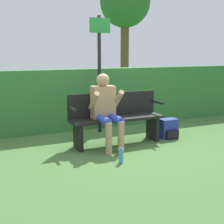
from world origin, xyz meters
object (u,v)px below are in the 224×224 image
(water_bottle, at_px, (121,156))
(signpost, at_px, (100,66))
(person_seated, at_px, (106,107))
(backpack, at_px, (169,129))
(tree, at_px, (125,4))
(park_bench, at_px, (116,117))

(water_bottle, xyz_separation_m, signpost, (0.40, 1.81, 1.25))
(person_seated, height_order, signpost, signpost)
(signpost, bearing_deg, backpack, -42.23)
(tree, bearing_deg, backpack, -108.39)
(water_bottle, relative_size, tree, 0.05)
(person_seated, height_order, backpack, person_seated)
(signpost, bearing_deg, person_seated, -106.71)
(park_bench, xyz_separation_m, tree, (2.94, 5.50, 2.81))
(person_seated, relative_size, backpack, 3.46)
(park_bench, bearing_deg, backpack, -4.77)
(park_bench, bearing_deg, water_bottle, -110.85)
(person_seated, distance_m, water_bottle, 1.02)
(backpack, bearing_deg, water_bottle, -149.12)
(park_bench, relative_size, person_seated, 1.35)
(tree, bearing_deg, park_bench, -118.15)
(backpack, bearing_deg, park_bench, 175.23)
(park_bench, distance_m, person_seated, 0.37)
(person_seated, bearing_deg, park_bench, 27.79)
(park_bench, height_order, backpack, park_bench)
(person_seated, height_order, water_bottle, person_seated)
(backpack, distance_m, water_bottle, 1.69)
(person_seated, relative_size, water_bottle, 5.44)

